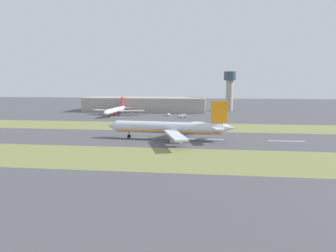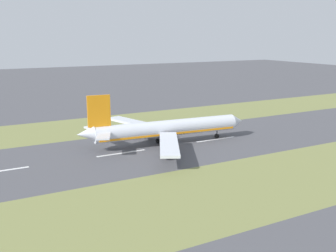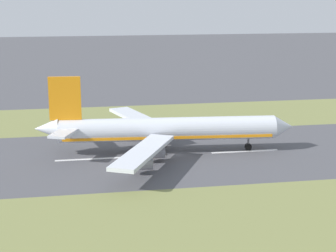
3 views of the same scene
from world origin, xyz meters
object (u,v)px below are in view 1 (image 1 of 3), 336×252
object	(u,v)px
control_tower	(230,87)
service_truck	(182,116)
apron_car	(168,114)
airplane_parked_apron	(116,110)
airplane_main_jet	(172,128)
terminal_building	(145,104)

from	to	relation	value
control_tower	service_truck	xyz separation A→B (m)	(-69.52, 41.56, -22.57)
control_tower	service_truck	distance (m)	84.08
service_truck	apron_car	world-z (taller)	service_truck
airplane_parked_apron	service_truck	xyz separation A→B (m)	(-10.84, -59.43, -2.90)
airplane_parked_apron	service_truck	size ratio (longest dim) A/B	7.98
airplane_parked_apron	airplane_main_jet	bearing A→B (deg)	-150.82
terminal_building	apron_car	size ratio (longest dim) A/B	25.78
airplane_parked_apron	service_truck	world-z (taller)	airplane_parked_apron
terminal_building	service_truck	world-z (taller)	terminal_building
airplane_main_jet	terminal_building	world-z (taller)	airplane_main_jet
control_tower	apron_car	distance (m)	80.47
apron_car	airplane_parked_apron	bearing A→B (deg)	96.22
airplane_main_jet	service_truck	distance (m)	100.66
terminal_building	control_tower	xyz separation A→B (m)	(15.12, -83.35, 17.36)
control_tower	service_truck	bearing A→B (deg)	149.13
airplane_main_jet	terminal_building	distance (m)	161.20
airplane_parked_apron	control_tower	bearing A→B (deg)	-59.84
terminal_building	service_truck	size ratio (longest dim) A/B	18.61
service_truck	airplane_main_jet	bearing A→B (deg)	-178.43
airplane_main_jet	service_truck	bearing A→B (deg)	1.57
terminal_building	airplane_parked_apron	size ratio (longest dim) A/B	2.33
airplane_main_jet	airplane_parked_apron	bearing A→B (deg)	29.18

